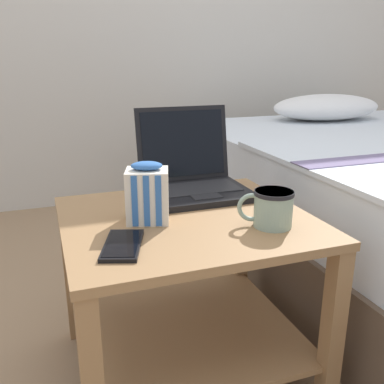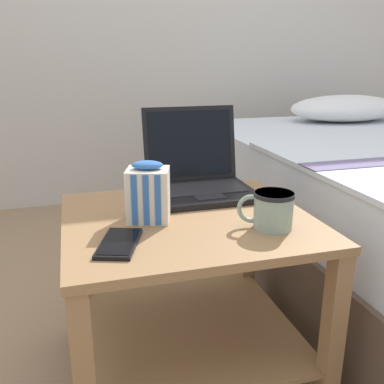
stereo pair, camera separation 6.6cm
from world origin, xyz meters
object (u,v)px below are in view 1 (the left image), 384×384
object	(u,v)px
snack_bag	(147,194)
laptop	(193,176)
mug_front_left	(272,207)
cell_phone	(123,245)

from	to	relation	value
snack_bag	laptop	bearing A→B (deg)	45.72
mug_front_left	snack_bag	xyz separation A→B (m)	(-0.28, 0.14, 0.02)
laptop	cell_phone	size ratio (longest dim) A/B	1.72
laptop	mug_front_left	bearing A→B (deg)	-75.67
snack_bag	cell_phone	xyz separation A→B (m)	(-0.09, -0.13, -0.07)
mug_front_left	cell_phone	size ratio (longest dim) A/B	0.75
mug_front_left	snack_bag	world-z (taller)	snack_bag
cell_phone	laptop	bearing A→B (deg)	49.49
mug_front_left	laptop	bearing A→B (deg)	104.33
laptop	snack_bag	world-z (taller)	laptop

